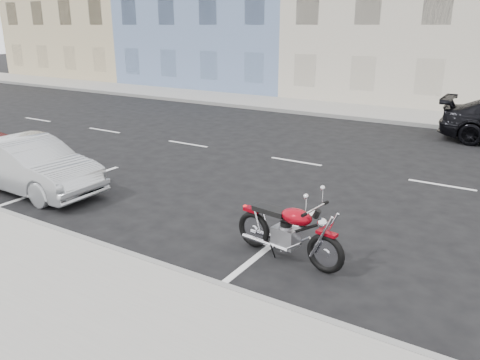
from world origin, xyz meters
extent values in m
plane|color=black|center=(0.00, 0.00, 0.00)|extent=(120.00, 120.00, 0.00)
cube|color=gray|center=(-5.00, 8.70, 0.07)|extent=(80.00, 3.40, 0.15)
cube|color=gray|center=(-5.00, -7.00, 0.08)|extent=(80.00, 0.12, 0.16)
cube|color=gray|center=(-5.00, 7.00, 0.08)|extent=(80.00, 0.12, 0.16)
torus|color=black|center=(1.93, -5.71, 0.32)|extent=(0.68, 0.20, 0.67)
torus|color=black|center=(0.49, -5.51, 0.32)|extent=(0.68, 0.20, 0.67)
cube|color=maroon|center=(1.93, -5.71, 0.67)|extent=(0.35, 0.17, 0.05)
cube|color=maroon|center=(0.45, -5.51, 0.69)|extent=(0.32, 0.20, 0.06)
cube|color=gray|center=(1.17, -5.60, 0.38)|extent=(0.46, 0.35, 0.34)
ellipsoid|color=maroon|center=(1.36, -5.63, 0.80)|extent=(0.60, 0.41, 0.27)
cube|color=black|center=(0.84, -5.56, 0.78)|extent=(0.65, 0.34, 0.09)
cylinder|color=silver|center=(1.70, -5.68, 1.03)|extent=(0.13, 0.70, 0.04)
sphere|color=silver|center=(1.84, -5.69, 0.82)|extent=(0.17, 0.17, 0.17)
cylinder|color=silver|center=(0.82, -5.70, 0.22)|extent=(0.95, 0.20, 0.08)
cylinder|color=silver|center=(0.86, -5.42, 0.22)|extent=(0.95, 0.20, 0.08)
cylinder|color=silver|center=(1.88, -5.70, 0.62)|extent=(0.39, 0.09, 0.79)
cylinder|color=black|center=(1.38, -5.63, 0.55)|extent=(0.80, 0.16, 0.49)
imported|color=#A6AAAE|center=(-6.25, -5.66, 0.64)|extent=(3.89, 1.36, 1.28)
camera|label=1|loc=(3.58, -11.99, 3.78)|focal=35.00mm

